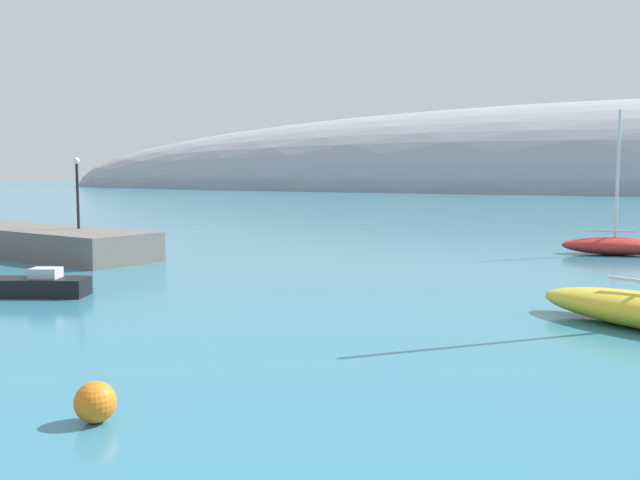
# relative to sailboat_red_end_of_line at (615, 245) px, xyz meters

# --- Properties ---
(breakwater_rocks) EXTENTS (17.45, 7.95, 1.59)m
(breakwater_rocks) POSITION_rel_sailboat_red_end_of_line_xyz_m (-30.64, -14.06, 0.21)
(breakwater_rocks) COLOR #66605B
(breakwater_rocks) RESTS_ON ground
(sailboat_red_end_of_line) EXTENTS (6.20, 3.15, 8.37)m
(sailboat_red_end_of_line) POSITION_rel_sailboat_red_end_of_line_xyz_m (0.00, 0.00, 0.00)
(sailboat_red_end_of_line) COLOR red
(sailboat_red_end_of_line) RESTS_ON water
(motorboat_black_alongside_breakwater) EXTENTS (4.94, 3.07, 1.11)m
(motorboat_black_alongside_breakwater) POSITION_rel_sailboat_red_end_of_line_xyz_m (-20.20, -24.54, -0.18)
(motorboat_black_alongside_breakwater) COLOR black
(motorboat_black_alongside_breakwater) RESTS_ON water
(mooring_buoy_orange) EXTENTS (0.81, 0.81, 0.81)m
(mooring_buoy_orange) POSITION_rel_sailboat_red_end_of_line_xyz_m (-7.91, -34.60, -0.18)
(mooring_buoy_orange) COLOR orange
(mooring_buoy_orange) RESTS_ON water
(harbor_lamp_post) EXTENTS (0.36, 0.36, 4.03)m
(harbor_lamp_post) POSITION_rel_sailboat_red_end_of_line_xyz_m (-27.81, -13.62, 3.51)
(harbor_lamp_post) COLOR black
(harbor_lamp_post) RESTS_ON breakwater_rocks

